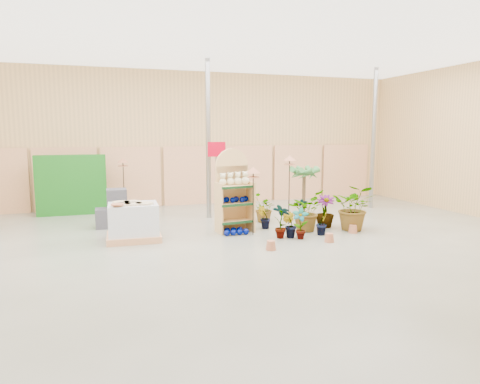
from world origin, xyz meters
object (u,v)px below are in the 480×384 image
object	(u,v)px
bird_table_front	(253,172)
potted_plant_2	(305,211)
display_shelf	(233,194)
pallet_stack	(133,222)

from	to	relation	value
bird_table_front	potted_plant_2	bearing A→B (deg)	0.84
display_shelf	bird_table_front	distance (m)	0.87
display_shelf	potted_plant_2	world-z (taller)	display_shelf
bird_table_front	display_shelf	bearing A→B (deg)	121.04
display_shelf	bird_table_front	size ratio (longest dim) A/B	1.26
display_shelf	potted_plant_2	xyz separation A→B (m)	(1.74, -0.53, -0.43)
bird_table_front	potted_plant_2	xyz separation A→B (m)	(1.41, 0.02, -1.01)
pallet_stack	potted_plant_2	bearing A→B (deg)	-2.43
pallet_stack	display_shelf	bearing A→B (deg)	6.74
pallet_stack	bird_table_front	xyz separation A→B (m)	(2.78, -0.36, 1.09)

